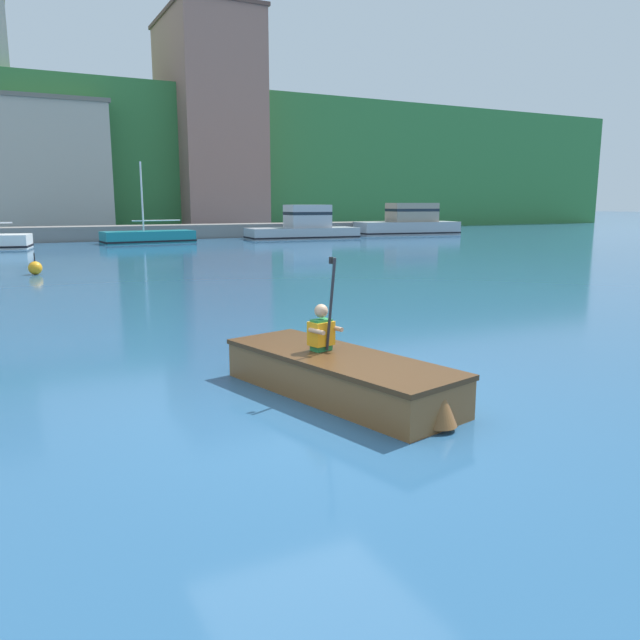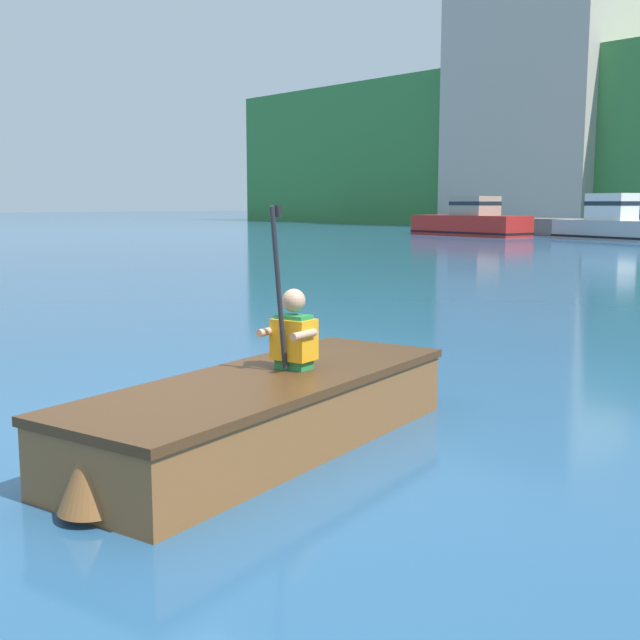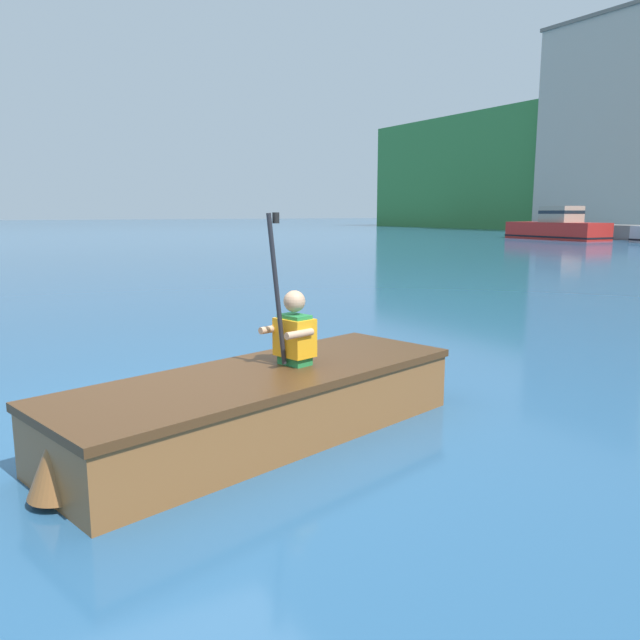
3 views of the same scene
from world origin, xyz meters
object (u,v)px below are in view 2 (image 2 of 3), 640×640
(moored_boat_dock_center_near, at_px, (471,222))
(person_paddler, at_px, (293,333))
(rowboat_foreground, at_px, (263,409))
(moored_boat_dock_east_inner, at_px, (607,223))

(moored_boat_dock_center_near, height_order, person_paddler, moored_boat_dock_center_near)
(rowboat_foreground, relative_size, person_paddler, 2.93)
(moored_boat_dock_east_inner, xyz_separation_m, rowboat_foreground, (14.64, -31.99, -0.50))
(rowboat_foreground, bearing_deg, moored_boat_dock_east_inner, 114.60)
(moored_boat_dock_center_near, height_order, moored_boat_dock_east_inner, moored_boat_dock_east_inner)
(person_paddler, bearing_deg, moored_boat_dock_center_near, 125.35)
(moored_boat_dock_center_near, distance_m, moored_boat_dock_east_inner, 7.53)
(moored_boat_dock_center_near, bearing_deg, rowboat_foreground, -54.85)
(moored_boat_dock_east_inner, height_order, person_paddler, moored_boat_dock_east_inner)
(rowboat_foreground, height_order, person_paddler, person_paddler)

